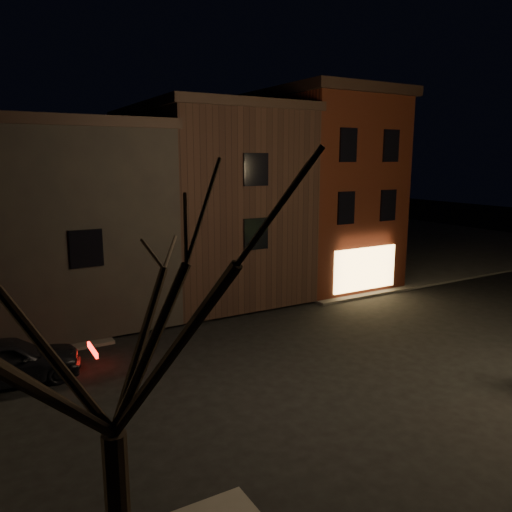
{
  "coord_description": "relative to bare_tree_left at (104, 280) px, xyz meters",
  "views": [
    {
      "loc": [
        -9.45,
        -13.36,
        6.96
      ],
      "look_at": [
        0.27,
        3.33,
        3.2
      ],
      "focal_mm": 35.0,
      "sensor_mm": 36.0,
      "label": 1
    }
  ],
  "objects": [
    {
      "name": "ground",
      "position": [
        8.0,
        7.0,
        -5.43
      ],
      "size": [
        120.0,
        120.0,
        0.0
      ],
      "primitive_type": "plane",
      "color": "black",
      "rests_on": "ground"
    },
    {
      "name": "sidewalk_far_right",
      "position": [
        28.0,
        27.0,
        -5.37
      ],
      "size": [
        30.0,
        30.0,
        0.12
      ],
      "primitive_type": "cube",
      "color": "#2D2B28",
      "rests_on": "ground"
    },
    {
      "name": "corner_building",
      "position": [
        16.0,
        16.47,
        -0.03
      ],
      "size": [
        6.5,
        8.5,
        10.5
      ],
      "color": "#3F150B",
      "rests_on": "ground"
    },
    {
      "name": "row_building_a",
      "position": [
        9.5,
        17.5,
        -0.6
      ],
      "size": [
        7.3,
        10.3,
        9.4
      ],
      "color": "black",
      "rests_on": "ground"
    },
    {
      "name": "row_building_b",
      "position": [
        2.25,
        17.5,
        -1.1
      ],
      "size": [
        7.8,
        10.3,
        8.4
      ],
      "color": "black",
      "rests_on": "ground"
    },
    {
      "name": "bare_tree_left",
      "position": [
        0.0,
        0.0,
        0.0
      ],
      "size": [
        5.6,
        5.6,
        7.5
      ],
      "color": "black",
      "rests_on": "sidewalk_near_left"
    },
    {
      "name": "parked_car_a",
      "position": [
        -0.83,
        10.25,
        -4.68
      ],
      "size": [
        4.51,
        2.03,
        1.5
      ],
      "primitive_type": "imported",
      "rotation": [
        0.0,
        0.0,
        1.51
      ],
      "color": "black",
      "rests_on": "ground"
    }
  ]
}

